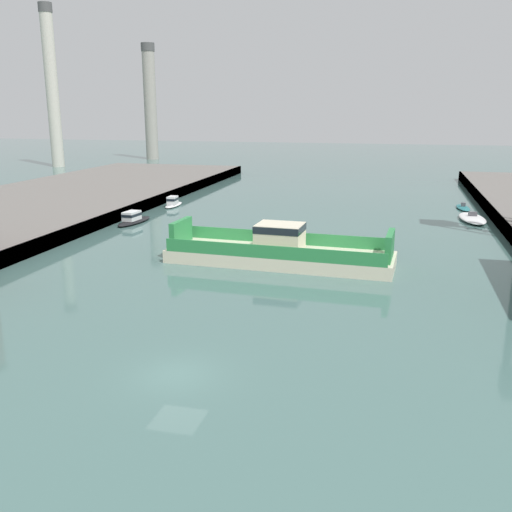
{
  "coord_description": "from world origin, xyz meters",
  "views": [
    {
      "loc": [
        10.25,
        -24.56,
        13.02
      ],
      "look_at": [
        0.0,
        16.7,
        2.0
      ],
      "focal_mm": 40.06,
      "sensor_mm": 36.0,
      "label": 1
    }
  ],
  "objects_px": {
    "chain_ferry": "(280,251)",
    "moored_boat_far_left": "(133,219)",
    "moored_boat_near_left": "(173,202)",
    "smokestack_distant_b": "(52,82)",
    "moored_boat_far_right": "(472,218)",
    "smokestack_distant_a": "(150,98)",
    "moored_boat_near_right": "(463,208)"
  },
  "relations": [
    {
      "from": "moored_boat_near_left",
      "to": "moored_boat_far_right",
      "type": "height_order",
      "value": "moored_boat_near_left"
    },
    {
      "from": "chain_ferry",
      "to": "moored_boat_far_left",
      "type": "relative_size",
      "value": 3.01
    },
    {
      "from": "smokestack_distant_a",
      "to": "smokestack_distant_b",
      "type": "height_order",
      "value": "smokestack_distant_b"
    },
    {
      "from": "moored_boat_far_right",
      "to": "smokestack_distant_a",
      "type": "distance_m",
      "value": 101.87
    },
    {
      "from": "moored_boat_near_left",
      "to": "moored_boat_far_left",
      "type": "distance_m",
      "value": 12.27
    },
    {
      "from": "moored_boat_near_right",
      "to": "smokestack_distant_b",
      "type": "height_order",
      "value": "smokestack_distant_b"
    },
    {
      "from": "moored_boat_far_left",
      "to": "smokestack_distant_b",
      "type": "relative_size",
      "value": 0.19
    },
    {
      "from": "moored_boat_near_left",
      "to": "moored_boat_far_left",
      "type": "height_order",
      "value": "moored_boat_far_left"
    },
    {
      "from": "chain_ferry",
      "to": "moored_boat_far_right",
      "type": "bearing_deg",
      "value": 53.0
    },
    {
      "from": "moored_boat_far_left",
      "to": "smokestack_distant_b",
      "type": "distance_m",
      "value": 75.96
    },
    {
      "from": "moored_boat_near_left",
      "to": "smokestack_distant_b",
      "type": "height_order",
      "value": "smokestack_distant_b"
    },
    {
      "from": "moored_boat_far_right",
      "to": "smokestack_distant_b",
      "type": "xyz_separation_m",
      "value": [
        -84.97,
        46.16,
        18.29
      ]
    },
    {
      "from": "chain_ferry",
      "to": "smokestack_distant_b",
      "type": "bearing_deg",
      "value": 133.28
    },
    {
      "from": "moored_boat_near_right",
      "to": "moored_boat_far_left",
      "type": "distance_m",
      "value": 43.12
    },
    {
      "from": "moored_boat_far_right",
      "to": "smokestack_distant_b",
      "type": "bearing_deg",
      "value": 151.49
    },
    {
      "from": "moored_boat_far_left",
      "to": "smokestack_distant_a",
      "type": "relative_size",
      "value": 0.23
    },
    {
      "from": "moored_boat_far_left",
      "to": "smokestack_distant_b",
      "type": "bearing_deg",
      "value": 128.91
    },
    {
      "from": "moored_boat_far_right",
      "to": "moored_boat_near_right",
      "type": "bearing_deg",
      "value": 91.66
    },
    {
      "from": "moored_boat_near_left",
      "to": "moored_boat_near_right",
      "type": "bearing_deg",
      "value": 10.88
    },
    {
      "from": "moored_boat_near_right",
      "to": "smokestack_distant_b",
      "type": "xyz_separation_m",
      "value": [
        -84.73,
        37.78,
        18.39
      ]
    },
    {
      "from": "moored_boat_near_left",
      "to": "smokestack_distant_a",
      "type": "xyz_separation_m",
      "value": [
        -33.69,
        69.15,
        14.98
      ]
    },
    {
      "from": "chain_ferry",
      "to": "moored_boat_far_right",
      "type": "xyz_separation_m",
      "value": [
        18.45,
        24.49,
        -0.77
      ]
    },
    {
      "from": "chain_ferry",
      "to": "moored_boat_near_left",
      "type": "bearing_deg",
      "value": 128.31
    },
    {
      "from": "moored_boat_near_left",
      "to": "smokestack_distant_b",
      "type": "distance_m",
      "value": 67.2
    },
    {
      "from": "moored_boat_far_right",
      "to": "smokestack_distant_a",
      "type": "height_order",
      "value": "smokestack_distant_a"
    },
    {
      "from": "moored_boat_near_right",
      "to": "moored_boat_far_right",
      "type": "height_order",
      "value": "moored_boat_far_right"
    },
    {
      "from": "moored_boat_near_right",
      "to": "moored_boat_far_right",
      "type": "distance_m",
      "value": 8.38
    },
    {
      "from": "chain_ferry",
      "to": "smokestack_distant_a",
      "type": "distance_m",
      "value": 109.84
    },
    {
      "from": "moored_boat_far_right",
      "to": "smokestack_distant_a",
      "type": "bearing_deg",
      "value": 135.85
    },
    {
      "from": "moored_boat_near_left",
      "to": "smokestack_distant_b",
      "type": "bearing_deg",
      "value": 135.77
    },
    {
      "from": "moored_boat_near_left",
      "to": "moored_boat_far_left",
      "type": "relative_size",
      "value": 0.8
    },
    {
      "from": "chain_ferry",
      "to": "smokestack_distant_b",
      "type": "height_order",
      "value": "smokestack_distant_b"
    }
  ]
}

